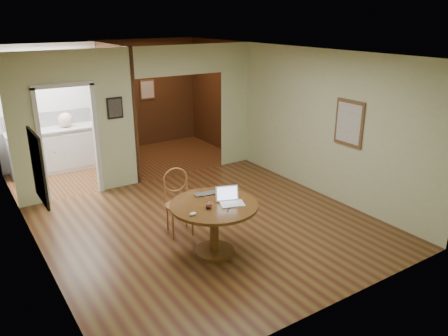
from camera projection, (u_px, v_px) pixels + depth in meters
floor at (212, 227)px, 7.10m from camera, size 5.00×5.00×0.00m
room_shell at (112, 117)px, 8.87m from camera, size 5.20×7.50×5.00m
dining_table at (214, 217)px, 6.14m from camera, size 1.24×1.24×0.77m
chair at (178, 197)px, 6.78m from camera, size 0.51×0.51×1.03m
open_laptop at (230, 199)px, 6.08m from camera, size 0.38×0.38×0.23m
closed_laptop at (207, 195)px, 6.33m from camera, size 0.36×0.27×0.03m
mouse at (193, 214)px, 5.71m from camera, size 0.10×0.06×0.04m
wine_glass at (209, 205)px, 5.90m from camera, size 0.10×0.10×0.11m
pen at (229, 209)px, 5.89m from camera, size 0.12×0.10×0.01m
kitchen_cabinet at (59, 149)px, 9.56m from camera, size 2.06×0.60×0.94m
grocery_bag at (65, 120)px, 9.46m from camera, size 0.33×0.28×0.32m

